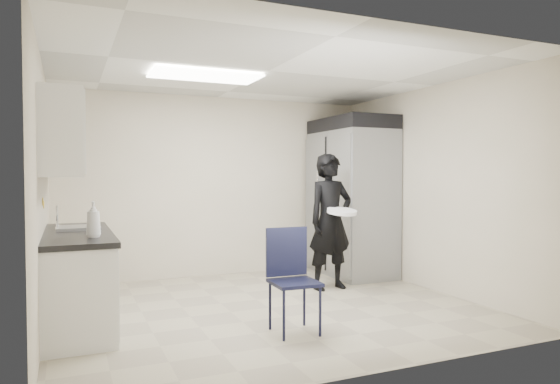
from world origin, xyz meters
name	(u,v)px	position (x,y,z in m)	size (l,w,h in m)	color
floor	(269,308)	(0.00, 0.00, 0.00)	(4.50, 4.50, 0.00)	tan
ceiling	(269,71)	(0.00, 0.00, 2.60)	(4.50, 4.50, 0.00)	white
back_wall	(218,186)	(0.00, 2.00, 1.30)	(4.50, 4.50, 0.00)	beige
left_wall	(42,193)	(-2.25, 0.00, 1.30)	(4.00, 4.00, 0.00)	beige
right_wall	(433,188)	(2.25, 0.00, 1.30)	(4.00, 4.00, 0.00)	beige
ceiling_panel	(205,76)	(-0.60, 0.40, 2.57)	(1.20, 0.60, 0.02)	white
lower_counter	(78,280)	(-1.95, 0.20, 0.43)	(0.60, 1.90, 0.86)	silver
countertop	(77,234)	(-1.95, 0.20, 0.89)	(0.64, 1.95, 0.05)	black
sink	(79,233)	(-1.93, 0.45, 0.87)	(0.42, 0.40, 0.14)	gray
faucet	(57,219)	(-2.13, 0.45, 1.02)	(0.02, 0.02, 0.24)	silver
upper_cabinets	(62,138)	(-2.08, 0.20, 1.83)	(0.35, 1.80, 0.75)	silver
towel_dispenser	(57,162)	(-2.14, 1.35, 1.62)	(0.22, 0.30, 0.35)	black
notice_sticker_left	(43,201)	(-2.24, 0.10, 1.22)	(0.00, 0.12, 0.07)	yellow
notice_sticker_right	(44,205)	(-2.24, 0.30, 1.18)	(0.00, 0.12, 0.07)	yellow
commercial_fridge	(351,203)	(1.83, 1.27, 1.05)	(0.80, 1.35, 2.10)	gray
fridge_compressor	(352,125)	(1.83, 1.27, 2.20)	(0.80, 1.35, 0.20)	black
folding_chair	(295,283)	(-0.11, -0.90, 0.47)	(0.42, 0.42, 0.94)	black
man_tuxedo	(330,221)	(1.08, 0.55, 0.87)	(0.64, 0.43, 1.74)	black
bucket_lid	(342,211)	(1.10, 0.31, 1.01)	(0.37, 0.37, 0.05)	white
soap_bottle_a	(93,219)	(-1.82, -0.32, 1.07)	(0.13, 0.13, 0.32)	silver
soap_bottle_b	(94,227)	(-1.81, -0.23, 1.00)	(0.08, 0.08, 0.18)	silver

